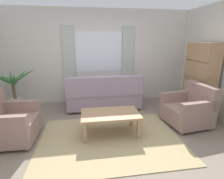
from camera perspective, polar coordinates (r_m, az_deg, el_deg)
name	(u,v)px	position (r m, az deg, el deg)	size (l,w,h in m)	color
ground_plane	(110,139)	(3.39, -0.61, -15.87)	(6.24, 6.24, 0.00)	gray
wall_back	(99,57)	(5.15, -4.31, 10.52)	(5.32, 0.12, 2.60)	silver
window_with_curtains	(99,52)	(5.05, -4.27, 12.12)	(1.98, 0.07, 1.40)	white
area_rug	(110,139)	(3.38, -0.61, -15.79)	(2.57, 1.89, 0.01)	tan
couch	(104,95)	(4.64, -2.60, -1.84)	(1.90, 0.82, 0.92)	#998499
armchair_left	(8,123)	(3.68, -30.65, -9.34)	(0.85, 0.86, 0.88)	gray
armchair_right	(189,109)	(4.12, 23.71, -5.78)	(0.92, 0.93, 0.88)	gray
coffee_table	(110,116)	(3.39, -0.58, -8.54)	(1.10, 0.64, 0.44)	#A87F56
potted_plant	(14,92)	(5.02, -29.22, -0.72)	(1.13, 0.99, 1.17)	#B7B2A8
bookshelf	(198,82)	(4.84, 26.21, 2.18)	(0.30, 0.94, 1.72)	#A87F56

